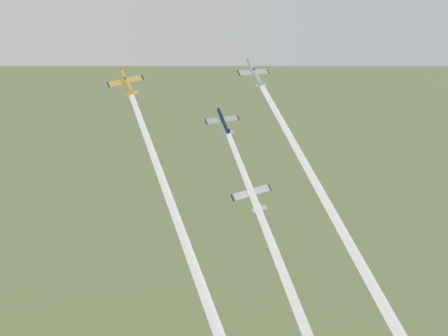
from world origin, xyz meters
TOP-DOWN VIEW (x-y plane):
  - plane_yellow at (-14.60, 6.44)m, footprint 8.37×6.54m
  - smoke_trail_yellow at (-11.68, -21.32)m, footprint 7.81×52.86m
  - plane_navy at (3.56, 2.16)m, footprint 7.91×6.51m
  - smoke_trail_navy at (4.93, -22.32)m, footprint 4.85×46.16m
  - plane_silver_right at (9.62, 0.42)m, footprint 8.68×7.76m
  - smoke_trail_silver_right at (15.17, -25.88)m, footprint 12.72×50.22m
  - plane_silver_low at (5.34, -7.72)m, footprint 9.57×7.53m

SIDE VIEW (x-z plane):
  - smoke_trail_navy at x=4.93m, z-range 51.45..97.54m
  - smoke_trail_yellow at x=-11.68m, z-range 52.96..105.85m
  - smoke_trail_silver_right at x=15.17m, z-range 56.07..106.89m
  - plane_silver_low at x=5.34m, z-range 82.50..90.30m
  - plane_navy at x=3.56m, z-range 95.88..102.10m
  - plane_yellow at x=-14.60m, z-range 103.90..110.70m
  - plane_silver_right at x=9.62m, z-range 105.08..111.61m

